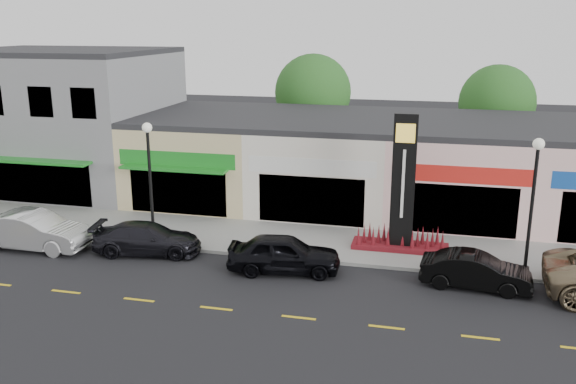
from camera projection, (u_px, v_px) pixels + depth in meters
name	position (u px, v px, depth m)	size (l,w,h in m)	color
ground	(315.00, 283.00, 23.76)	(120.00, 120.00, 0.00)	black
sidewalk	(333.00, 243.00, 27.82)	(52.00, 4.30, 0.15)	gray
curb	(325.00, 261.00, 25.71)	(52.00, 0.20, 0.15)	gray
building_grey_2story	(64.00, 118.00, 37.44)	(12.00, 10.95, 8.30)	slate
shop_beige	(211.00, 153.00, 35.76)	(7.00, 10.85, 4.80)	tan
shop_cream	(328.00, 159.00, 34.21)	(7.00, 10.01, 4.80)	beige
shop_pink_w	(457.00, 166.00, 32.64)	(7.00, 10.01, 4.80)	beige
tree_rear_west	(313.00, 92.00, 41.53)	(5.20, 5.20, 7.83)	#382619
tree_rear_mid	(497.00, 103.00, 38.94)	(4.80, 4.80, 7.29)	#382619
lamp_west_near	(150.00, 171.00, 26.96)	(0.44, 0.44, 5.47)	black
lamp_east_near	(533.00, 193.00, 23.38)	(0.44, 0.44, 5.47)	black
pylon_sign	(402.00, 202.00, 26.41)	(4.20, 1.30, 6.00)	maroon
car_white_van	(33.00, 231.00, 27.17)	(5.11, 1.78, 1.68)	silver
car_dark_sedan	(147.00, 238.00, 26.66)	(4.70, 1.91, 1.36)	black
car_black_sedan	(284.00, 254.00, 24.66)	(4.55, 1.83, 1.55)	black
car_black_conv	(476.00, 271.00, 23.16)	(4.12, 1.44, 1.36)	black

